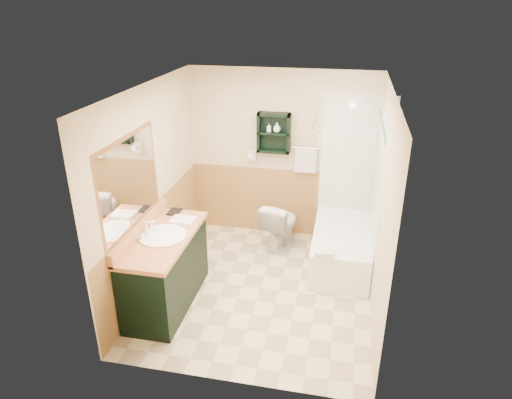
% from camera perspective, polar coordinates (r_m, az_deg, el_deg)
% --- Properties ---
extents(floor, '(3.00, 3.00, 0.00)m').
position_cam_1_polar(floor, '(5.66, 0.58, -11.00)').
color(floor, beige).
rests_on(floor, ground).
extents(back_wall, '(2.60, 0.04, 2.40)m').
position_cam_1_polar(back_wall, '(6.46, 3.24, 5.55)').
color(back_wall, beige).
rests_on(back_wall, ground).
extents(left_wall, '(0.04, 3.00, 2.40)m').
position_cam_1_polar(left_wall, '(5.45, -13.12, 1.30)').
color(left_wall, beige).
rests_on(left_wall, ground).
extents(right_wall, '(0.04, 3.00, 2.40)m').
position_cam_1_polar(right_wall, '(5.00, 15.64, -1.08)').
color(right_wall, beige).
rests_on(right_wall, ground).
extents(ceiling, '(2.60, 3.00, 0.04)m').
position_cam_1_polar(ceiling, '(4.70, 0.71, 13.89)').
color(ceiling, white).
rests_on(ceiling, back_wall).
extents(wainscot_left, '(2.98, 2.98, 1.00)m').
position_cam_1_polar(wainscot_left, '(5.74, -12.15, -5.18)').
color(wainscot_left, tan).
rests_on(wainscot_left, left_wall).
extents(wainscot_back, '(2.58, 2.58, 1.00)m').
position_cam_1_polar(wainscot_back, '(6.68, 3.05, -0.24)').
color(wainscot_back, tan).
rests_on(wainscot_back, back_wall).
extents(mirror_frame, '(1.30, 1.30, 1.00)m').
position_cam_1_polar(mirror_frame, '(4.86, -15.50, 2.04)').
color(mirror_frame, brown).
rests_on(mirror_frame, left_wall).
extents(mirror_glass, '(1.20, 1.20, 0.90)m').
position_cam_1_polar(mirror_glass, '(4.86, -15.45, 2.03)').
color(mirror_glass, white).
rests_on(mirror_glass, left_wall).
extents(tile_right, '(1.50, 1.50, 2.10)m').
position_cam_1_polar(tile_right, '(5.75, 14.73, 0.73)').
color(tile_right, white).
rests_on(tile_right, right_wall).
extents(tile_back, '(0.95, 0.95, 2.10)m').
position_cam_1_polar(tile_back, '(6.41, 12.25, 3.45)').
color(tile_back, white).
rests_on(tile_back, back_wall).
extents(tile_accent, '(1.50, 1.50, 0.10)m').
position_cam_1_polar(tile_accent, '(5.48, 15.57, 8.92)').
color(tile_accent, '#124029').
rests_on(tile_accent, right_wall).
extents(wall_shelf, '(0.45, 0.15, 0.55)m').
position_cam_1_polar(wall_shelf, '(6.26, 2.24, 8.32)').
color(wall_shelf, black).
rests_on(wall_shelf, back_wall).
extents(hair_dryer, '(0.10, 0.24, 0.18)m').
position_cam_1_polar(hair_dryer, '(6.44, -0.42, 5.54)').
color(hair_dryer, white).
rests_on(hair_dryer, back_wall).
extents(towel_bar, '(0.40, 0.06, 0.40)m').
position_cam_1_polar(towel_bar, '(6.31, 6.34, 6.41)').
color(towel_bar, white).
rests_on(towel_bar, back_wall).
extents(curtain_rod, '(0.03, 1.60, 0.03)m').
position_cam_1_polar(curtain_rod, '(5.45, 7.80, 10.59)').
color(curtain_rod, silver).
rests_on(curtain_rod, back_wall).
extents(shower_curtain, '(1.05, 1.05, 1.70)m').
position_cam_1_polar(shower_curtain, '(5.87, 7.47, 2.90)').
color(shower_curtain, '#C5B895').
rests_on(shower_curtain, curtain_rod).
extents(vanity, '(0.59, 1.37, 0.87)m').
position_cam_1_polar(vanity, '(5.29, -11.19, -8.65)').
color(vanity, black).
rests_on(vanity, ground).
extents(bathtub, '(0.73, 1.50, 0.49)m').
position_cam_1_polar(bathtub, '(6.13, 10.61, -5.76)').
color(bathtub, white).
rests_on(bathtub, ground).
extents(toilet, '(0.55, 0.77, 0.68)m').
position_cam_1_polar(toilet, '(6.36, 3.07, -3.18)').
color(toilet, white).
rests_on(toilet, ground).
extents(counter_towel, '(0.27, 0.21, 0.04)m').
position_cam_1_polar(counter_towel, '(5.33, -9.10, -2.60)').
color(counter_towel, white).
rests_on(counter_towel, vanity).
extents(vanity_book, '(0.15, 0.02, 0.20)m').
position_cam_1_polar(vanity_book, '(5.57, -10.95, -0.62)').
color(vanity_book, black).
rests_on(vanity_book, vanity).
extents(tub_towel, '(0.21, 0.18, 0.07)m').
position_cam_1_polar(tub_towel, '(5.40, 8.56, -6.56)').
color(tub_towel, white).
rests_on(tub_towel, bathtub).
extents(soap_bottle_a, '(0.06, 0.12, 0.05)m').
position_cam_1_polar(soap_bottle_a, '(6.26, 1.65, 8.71)').
color(soap_bottle_a, white).
rests_on(soap_bottle_a, wall_shelf).
extents(soap_bottle_b, '(0.14, 0.16, 0.10)m').
position_cam_1_polar(soap_bottle_b, '(6.23, 2.63, 8.86)').
color(soap_bottle_b, white).
rests_on(soap_bottle_b, wall_shelf).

